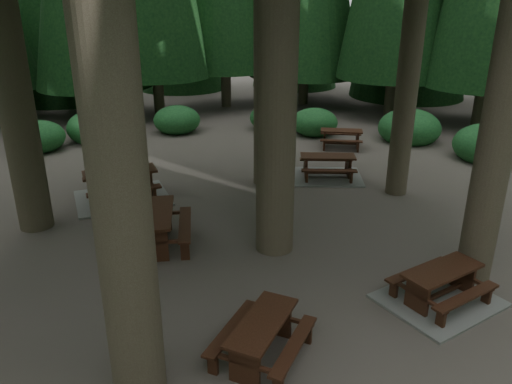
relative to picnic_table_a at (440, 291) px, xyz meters
name	(u,v)px	position (x,y,z in m)	size (l,w,h in m)	color
ground	(245,258)	(-2.77, 2.93, -0.23)	(80.00, 80.00, 0.00)	#504741
picnic_table_a	(440,291)	(0.00, 0.00, 0.00)	(2.33, 2.04, 0.70)	gray
picnic_table_b	(156,223)	(-4.40, 4.28, 0.33)	(2.01, 2.27, 0.83)	#33190F
picnic_table_c	(122,189)	(-4.74, 7.42, 0.07)	(2.51, 2.07, 0.85)	gray
picnic_table_d	(341,136)	(3.68, 9.56, 0.22)	(1.96, 1.86, 0.67)	#33190F
picnic_table_e	(262,333)	(-3.68, -0.17, 0.23)	(2.04, 2.02, 0.69)	#33190F
picnic_table_f	(327,170)	(1.50, 6.80, 0.01)	(2.69, 2.51, 0.73)	gray
shrub_ring	(261,223)	(-2.07, 3.68, 0.17)	(23.86, 24.64, 1.49)	#1C532A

